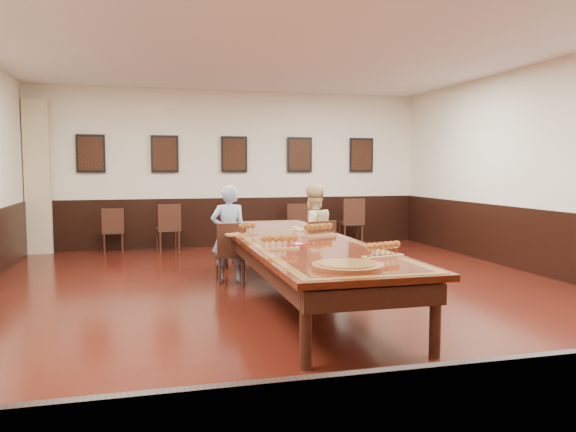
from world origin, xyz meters
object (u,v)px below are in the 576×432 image
object	(u,v)px
chair_woman	(316,252)
carved_platter	(348,266)
spare_chair_b	(168,228)
person_woman	(312,233)
conference_table	(298,251)
person_man	(229,234)
chair_man	(230,253)
spare_chair_a	(113,230)
spare_chair_c	(297,225)
spare_chair_d	(351,221)

from	to	relation	value
chair_woman	carved_platter	distance (m)	3.00
spare_chair_b	person_woman	bearing A→B (deg)	110.16
conference_table	carved_platter	distance (m)	2.01
spare_chair_b	person_man	distance (m)	3.27
chair_man	spare_chair_b	world-z (taller)	spare_chair_b
spare_chair_a	spare_chair_b	bearing A→B (deg)	168.52
spare_chair_c	carved_platter	xyz separation A→B (m)	(-1.36, -6.61, 0.33)
spare_chair_d	conference_table	distance (m)	5.12
chair_man	spare_chair_b	size ratio (longest dim) A/B	0.93
chair_man	spare_chair_c	xyz separation A→B (m)	(1.92, 3.38, 0.01)
chair_woman	chair_man	bearing A→B (deg)	-26.59
spare_chair_b	carved_platter	world-z (taller)	spare_chair_b
spare_chair_d	carved_platter	bearing A→B (deg)	73.28
person_woman	spare_chair_d	bearing A→B (deg)	-130.64
spare_chair_b	spare_chair_c	size ratio (longest dim) A/B	1.05
conference_table	person_woman	bearing A→B (deg)	64.06
spare_chair_a	conference_table	size ratio (longest dim) A/B	0.17
spare_chair_b	person_woman	xyz separation A→B (m)	(1.87, -3.49, 0.24)
carved_platter	chair_woman	bearing A→B (deg)	78.09
chair_man	carved_platter	bearing A→B (deg)	99.58
spare_chair_a	carved_platter	world-z (taller)	spare_chair_a
chair_woman	spare_chair_d	bearing A→B (deg)	-129.76
person_man	person_woman	size ratio (longest dim) A/B	0.99
spare_chair_d	person_woman	bearing A→B (deg)	65.66
person_man	person_woman	xyz separation A→B (m)	(1.15, -0.31, 0.01)
carved_platter	person_woman	bearing A→B (deg)	78.81
spare_chair_a	spare_chair_c	distance (m)	3.67
chair_woman	spare_chair_b	distance (m)	4.05
chair_man	person_man	world-z (taller)	person_man
conference_table	spare_chair_a	bearing A→B (deg)	117.51
chair_man	carved_platter	xyz separation A→B (m)	(0.56, -3.22, 0.34)
spare_chair_a	spare_chair_d	world-z (taller)	spare_chair_d
chair_woman	person_man	world-z (taller)	person_man
spare_chair_d	person_woman	xyz separation A→B (m)	(-1.93, -3.51, 0.21)
chair_man	conference_table	bearing A→B (deg)	118.35
spare_chair_c	person_woman	xyz separation A→B (m)	(-0.77, -3.60, 0.26)
conference_table	chair_woman	bearing A→B (deg)	60.84
spare_chair_d	conference_table	xyz separation A→B (m)	(-2.41, -4.51, 0.12)
chair_man	spare_chair_a	distance (m)	3.83
chair_man	conference_table	xyz separation A→B (m)	(0.66, -1.22, 0.18)
carved_platter	spare_chair_d	bearing A→B (deg)	68.85
spare_chair_a	conference_table	bearing A→B (deg)	113.71
spare_chair_a	person_man	size ratio (longest dim) A/B	0.62
chair_woman	spare_chair_b	xyz separation A→B (m)	(-1.89, 3.58, 0.02)
person_man	carved_platter	distance (m)	3.36
spare_chair_a	conference_table	world-z (taller)	spare_chair_a
chair_man	conference_table	distance (m)	1.40
spare_chair_b	conference_table	size ratio (longest dim) A/B	0.19
chair_man	spare_chair_b	xyz separation A→B (m)	(-0.72, 3.27, 0.03)
spare_chair_a	spare_chair_c	bearing A→B (deg)	175.73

